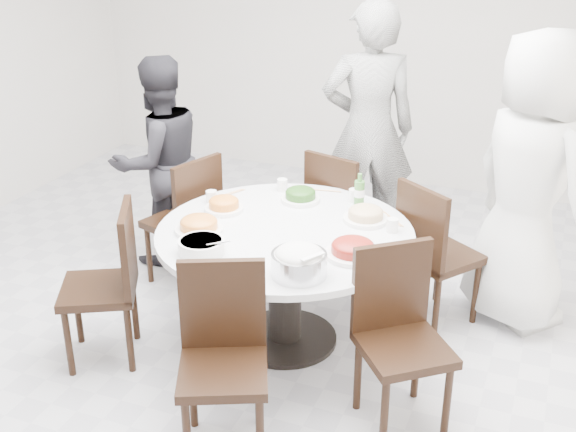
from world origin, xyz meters
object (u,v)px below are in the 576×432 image
at_px(soup_bowl, 201,247).
at_px(rice_bowl, 299,265).
at_px(chair_n, 345,213).
at_px(diner_left, 160,162).
at_px(chair_s, 223,368).
at_px(dining_table, 285,287).
at_px(diner_middle, 368,131).
at_px(beverage_bottle, 359,191).
at_px(chair_se, 404,345).
at_px(chair_nw, 181,219).
at_px(chair_ne, 441,253).
at_px(diner_right, 529,183).
at_px(chair_sw, 98,286).

bearing_deg(soup_bowl, rice_bowl, -4.09).
relative_size(chair_n, diner_left, 0.62).
height_order(chair_s, soup_bowl, chair_s).
distance_m(dining_table, diner_middle, 1.55).
relative_size(chair_s, beverage_bottle, 4.30).
distance_m(chair_se, diner_middle, 2.12).
distance_m(diner_left, soup_bowl, 1.50).
bearing_deg(chair_s, diner_left, 103.89).
relative_size(diner_middle, beverage_bottle, 8.60).
distance_m(dining_table, chair_se, 0.98).
relative_size(rice_bowl, soup_bowl, 1.13).
bearing_deg(chair_nw, chair_n, 135.50).
bearing_deg(soup_bowl, chair_n, 74.70).
height_order(dining_table, chair_ne, chair_ne).
relative_size(chair_ne, beverage_bottle, 4.30).
bearing_deg(chair_s, chair_se, 9.39).
distance_m(chair_se, beverage_bottle, 1.18).
height_order(chair_ne, diner_right, diner_right).
height_order(chair_n, rice_bowl, chair_n).
relative_size(chair_n, beverage_bottle, 4.30).
xyz_separation_m(diner_right, diner_middle, (-1.19, 0.62, 0.02)).
height_order(chair_n, chair_nw, same).
bearing_deg(diner_right, chair_ne, 67.48).
distance_m(chair_sw, beverage_bottle, 1.66).
distance_m(chair_s, chair_se, 0.91).
height_order(chair_ne, diner_middle, diner_middle).
xyz_separation_m(diner_middle, rice_bowl, (0.18, -1.91, -0.14)).
relative_size(chair_ne, chair_se, 1.00).
distance_m(diner_right, rice_bowl, 1.64).
bearing_deg(dining_table, diner_left, 150.30).
bearing_deg(chair_ne, chair_sw, 68.62).
bearing_deg(beverage_bottle, diner_right, 18.45).
relative_size(chair_nw, chair_se, 1.00).
distance_m(diner_right, diner_middle, 1.34).
bearing_deg(beverage_bottle, chair_n, 115.44).
height_order(rice_bowl, soup_bowl, rice_bowl).
bearing_deg(chair_sw, chair_ne, 95.33).
height_order(diner_left, soup_bowl, diner_left).
distance_m(chair_ne, soup_bowl, 1.56).
bearing_deg(chair_s, chair_sw, 132.21).
height_order(chair_n, chair_sw, same).
bearing_deg(diner_middle, dining_table, 62.80).
bearing_deg(soup_bowl, chair_ne, 42.59).
distance_m(chair_ne, chair_sw, 2.09).
height_order(chair_nw, diner_right, diner_right).
height_order(chair_sw, beverage_bottle, beverage_bottle).
relative_size(diner_right, beverage_bottle, 8.40).
bearing_deg(chair_ne, diner_right, -119.56).
xyz_separation_m(rice_bowl, beverage_bottle, (0.03, 0.97, 0.05)).
bearing_deg(chair_sw, soup_bowl, 72.34).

